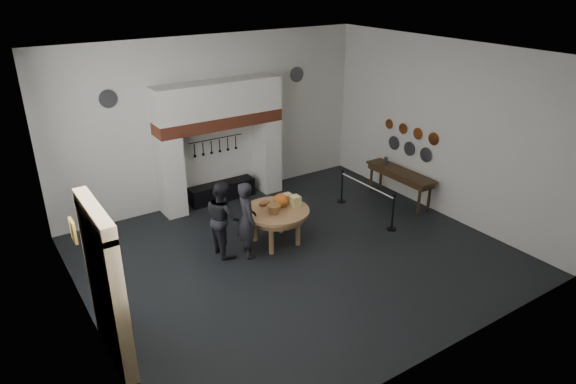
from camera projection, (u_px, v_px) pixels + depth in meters
floor at (296, 256)px, 11.73m from camera, size 9.00×8.00×0.02m
ceiling at (298, 55)px, 9.92m from camera, size 9.00×8.00×0.02m
wall_back at (214, 120)px, 13.88m from camera, size 9.00×0.02×4.50m
wall_front at (446, 241)px, 7.77m from camera, size 9.00×0.02×4.50m
wall_left at (75, 216)px, 8.55m from camera, size 0.02×8.00×4.50m
wall_right at (442, 129)px, 13.09m from camera, size 0.02×8.00×4.50m
chimney_pier_left at (171, 176)px, 13.34m from camera, size 0.55×0.70×2.15m
chimney_pier_right at (267, 155)px, 14.83m from camera, size 0.55×0.70×2.15m
hearth_brick_band at (219, 121)px, 13.58m from camera, size 3.50×0.72×0.32m
chimney_hood at (218, 98)px, 13.34m from camera, size 3.50×0.70×0.90m
iron_range at (222, 191)px, 14.47m from camera, size 1.90×0.45×0.50m
utensil_rail at (216, 139)px, 14.02m from camera, size 1.60×0.02×0.02m
door_recess at (101, 295)px, 8.21m from camera, size 0.04×1.10×2.50m
door_jamb_near at (120, 313)px, 7.70m from camera, size 0.22×0.30×2.60m
door_jamb_far at (95, 271)px, 8.77m from camera, size 0.22×0.30×2.60m
door_lintel at (94, 215)px, 7.69m from camera, size 0.22×1.70×0.30m
wall_plaque at (73, 231)px, 9.45m from camera, size 0.05×0.34×0.44m
work_table at (276, 211)px, 11.95m from camera, size 1.57×1.57×0.07m
pumpkin at (281, 200)px, 12.05m from camera, size 0.36×0.36×0.31m
cheese_block_big at (295, 201)px, 12.10m from camera, size 0.22×0.22×0.24m
cheese_block_small at (287, 197)px, 12.33m from camera, size 0.18×0.18×0.20m
wicker_basket at (274, 209)px, 11.70m from camera, size 0.32×0.32×0.22m
bread_loaf at (265, 203)px, 12.13m from camera, size 0.31×0.18×0.13m
visitor_near at (247, 220)px, 11.41m from camera, size 0.55×0.73×1.80m
visitor_far at (223, 218)px, 11.52m from camera, size 0.68×0.87×1.76m
side_table at (400, 172)px, 14.15m from camera, size 0.55×2.20×0.06m
pewter_jug at (386, 161)px, 14.55m from camera, size 0.12×0.12×0.22m
copper_pan_a at (434, 139)px, 13.35m from camera, size 0.03×0.34×0.34m
copper_pan_b at (418, 134)px, 13.77m from camera, size 0.03×0.32×0.32m
copper_pan_c at (403, 129)px, 14.19m from camera, size 0.03×0.30×0.30m
copper_pan_d at (389, 124)px, 14.61m from camera, size 0.03×0.28×0.28m
pewter_plate_left at (426, 155)px, 13.70m from camera, size 0.03×0.40×0.40m
pewter_plate_mid at (409, 149)px, 14.16m from camera, size 0.03×0.40×0.40m
pewter_plate_right at (394, 143)px, 14.62m from camera, size 0.03×0.40×0.40m
pewter_plate_back_left at (108, 99)px, 12.10m from camera, size 0.44×0.03×0.44m
pewter_plate_back_right at (297, 75)px, 14.83m from camera, size 0.44×0.03×0.44m
barrier_post_near at (393, 213)px, 12.72m from camera, size 0.05×0.05×0.90m
barrier_post_far at (342, 187)px, 14.25m from camera, size 0.05×0.05×0.90m
barrier_rope at (367, 185)px, 13.32m from camera, size 0.04×2.00×0.04m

